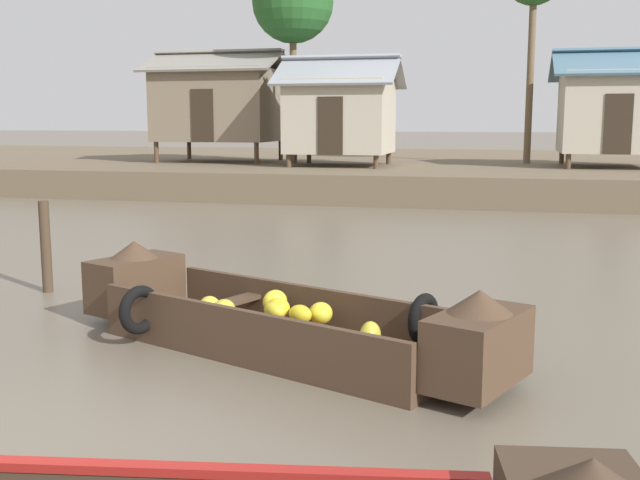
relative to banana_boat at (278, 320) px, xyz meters
name	(u,v)px	position (x,y,z in m)	size (l,w,h in m)	color
ground_plane	(333,248)	(-0.88, 6.40, -0.33)	(300.00, 300.00, 0.00)	#665B4C
riverbank_strip	(426,169)	(-0.88, 23.09, 0.10)	(160.00, 20.00, 0.86)	brown
banana_boat	(278,320)	(0.00, 0.00, 0.00)	(5.02, 2.92, 0.94)	#473323
stilt_house_left	(220,104)	(-7.94, 19.00, 2.63)	(4.82, 3.77, 3.98)	#4C3826
stilt_house_mid_left	(341,115)	(-3.15, 17.55, 2.22)	(3.93, 3.49, 3.60)	#4C3826
stilt_house_mid_right	(612,110)	(5.43, 18.87, 2.35)	(3.81, 3.90, 3.76)	#4C3826
palm_tree_far	(293,3)	(-5.03, 18.52, 5.97)	(2.77, 2.77, 6.86)	brown
mooring_post	(46,247)	(-3.88, 1.85, 0.31)	(0.14, 0.14, 1.26)	#423323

